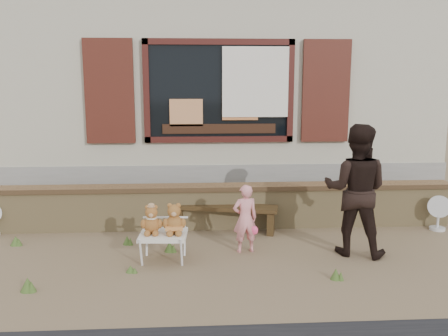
{
  "coord_description": "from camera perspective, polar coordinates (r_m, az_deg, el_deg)",
  "views": [
    {
      "loc": [
        -0.4,
        -6.01,
        2.21
      ],
      "look_at": [
        0.0,
        0.6,
        1.0
      ],
      "focal_mm": 38.0,
      "sensor_mm": 36.0,
      "label": 1
    }
  ],
  "objects": [
    {
      "name": "ground",
      "position": [
        6.42,
        0.33,
        -9.8
      ],
      "size": [
        80.0,
        80.0,
        0.0
      ],
      "primitive_type": "plane",
      "color": "brown",
      "rests_on": "ground"
    },
    {
      "name": "shopfront",
      "position": [
        10.51,
        -1.29,
        9.21
      ],
      "size": [
        8.04,
        5.13,
        4.0
      ],
      "color": "#9F9881",
      "rests_on": "ground"
    },
    {
      "name": "brick_wall",
      "position": [
        7.27,
        -0.19,
        -4.55
      ],
      "size": [
        7.1,
        0.36,
        0.67
      ],
      "color": "tan",
      "rests_on": "ground"
    },
    {
      "name": "bench",
      "position": [
        7.09,
        0.17,
        -5.36
      ],
      "size": [
        1.59,
        0.67,
        0.4
      ],
      "rotation": [
        0.0,
        0.0,
        -0.23
      ],
      "color": "#312211",
      "rests_on": "ground"
    },
    {
      "name": "folding_chair",
      "position": [
        6.0,
        -7.31,
        -8.09
      ],
      "size": [
        0.61,
        0.54,
        0.35
      ],
      "rotation": [
        0.0,
        0.0,
        -0.06
      ],
      "color": "silver",
      "rests_on": "ground"
    },
    {
      "name": "teddy_bear_left",
      "position": [
        5.95,
        -8.7,
        -6.07
      ],
      "size": [
        0.28,
        0.25,
        0.37
      ],
      "primitive_type": null,
      "rotation": [
        0.0,
        0.0,
        -0.06
      ],
      "color": "brown",
      "rests_on": "folding_chair"
    },
    {
      "name": "teddy_bear_right",
      "position": [
        5.91,
        -6.01,
        -6.0
      ],
      "size": [
        0.3,
        0.27,
        0.39
      ],
      "primitive_type": null,
      "rotation": [
        0.0,
        0.0,
        -0.06
      ],
      "color": "brown",
      "rests_on": "folding_chair"
    },
    {
      "name": "child",
      "position": [
        6.22,
        2.55,
        -6.09
      ],
      "size": [
        0.36,
        0.27,
        0.9
      ],
      "primitive_type": "imported",
      "rotation": [
        0.0,
        0.0,
        3.3
      ],
      "color": "pink",
      "rests_on": "ground"
    },
    {
      "name": "adult",
      "position": [
        6.28,
        15.56,
        -2.57
      ],
      "size": [
        1.01,
        0.91,
        1.69
      ],
      "primitive_type": "imported",
      "rotation": [
        0.0,
        0.0,
        2.74
      ],
      "color": "black",
      "rests_on": "ground"
    },
    {
      "name": "fan_right",
      "position": [
        7.84,
        24.4,
        -4.91
      ],
      "size": [
        0.35,
        0.23,
        0.54
      ],
      "rotation": [
        0.0,
        0.0,
        -0.42
      ],
      "color": "silver",
      "rests_on": "ground"
    },
    {
      "name": "grass_tufts",
      "position": [
        6.1,
        -13.2,
        -10.51
      ],
      "size": [
        4.19,
        1.65,
        0.15
      ],
      "color": "#3F5A24",
      "rests_on": "ground"
    }
  ]
}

